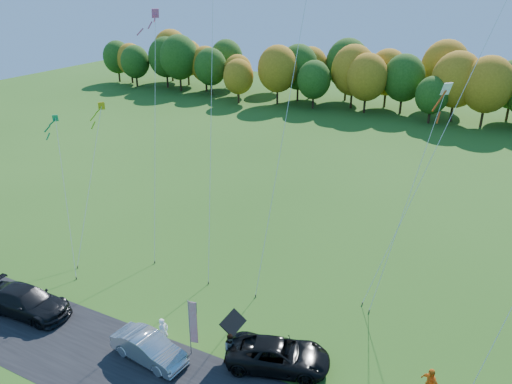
% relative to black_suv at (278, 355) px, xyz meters
% --- Properties ---
extents(ground, '(160.00, 160.00, 0.00)m').
position_rel_black_suv_xyz_m(ground, '(-4.50, 0.08, -0.77)').
color(ground, '#265215').
extents(tree_line, '(116.00, 12.00, 10.00)m').
position_rel_black_suv_xyz_m(tree_line, '(-4.50, 55.08, -0.77)').
color(tree_line, '#1E4711').
rests_on(tree_line, ground).
extents(black_suv, '(6.01, 4.04, 1.53)m').
position_rel_black_suv_xyz_m(black_suv, '(0.00, 0.00, 0.00)').
color(black_suv, black).
rests_on(black_suv, ground).
extents(silver_sedan, '(4.66, 2.06, 1.49)m').
position_rel_black_suv_xyz_m(silver_sedan, '(-6.50, -2.74, -0.02)').
color(silver_sedan, '#B4B5B9').
rests_on(silver_sedan, ground).
extents(dark_truck_a, '(5.93, 2.82, 1.67)m').
position_rel_black_suv_xyz_m(dark_truck_a, '(-15.82, -2.93, 0.07)').
color(dark_truck_a, black).
rests_on(dark_truck_a, ground).
extents(person_tailgate_a, '(0.55, 0.73, 1.80)m').
position_rel_black_suv_xyz_m(person_tailgate_a, '(-6.44, -1.50, 0.14)').
color(person_tailgate_a, white).
rests_on(person_tailgate_a, ground).
extents(person_tailgate_b, '(1.06, 1.10, 1.78)m').
position_rel_black_suv_xyz_m(person_tailgate_b, '(-2.44, -0.84, 0.12)').
color(person_tailgate_b, gray).
rests_on(person_tailgate_b, ground).
extents(feather_flag, '(0.46, 0.18, 3.55)m').
position_rel_black_suv_xyz_m(feather_flag, '(-4.56, -1.28, 1.39)').
color(feather_flag, '#999999').
rests_on(feather_flag, ground).
extents(kite_delta_blue, '(5.90, 11.06, 32.60)m').
position_rel_black_suv_xyz_m(kite_delta_blue, '(-9.70, 9.86, 15.06)').
color(kite_delta_blue, '#4C3F33').
rests_on(kite_delta_blue, ground).
extents(kite_parafoil_orange, '(8.48, 13.15, 26.54)m').
position_rel_black_suv_xyz_m(kite_parafoil_orange, '(5.90, 13.71, 12.33)').
color(kite_parafoil_orange, '#4C3F33').
rests_on(kite_parafoil_orange, ground).
extents(kite_delta_red, '(2.60, 11.30, 24.93)m').
position_rel_black_suv_xyz_m(kite_delta_red, '(-4.26, 10.71, 12.55)').
color(kite_delta_red, '#4C3F33').
rests_on(kite_delta_red, ground).
extents(kite_diamond_yellow, '(3.44, 7.75, 10.65)m').
position_rel_black_suv_xyz_m(kite_diamond_yellow, '(-18.43, 5.85, 4.35)').
color(kite_diamond_yellow, '#4C3F33').
rests_on(kite_diamond_yellow, ground).
extents(kite_diamond_green, '(4.23, 4.08, 10.64)m').
position_rel_black_suv_xyz_m(kite_diamond_green, '(-17.88, 2.97, 4.42)').
color(kite_diamond_green, '#4C3F33').
rests_on(kite_diamond_green, ground).
extents(kite_diamond_white, '(2.62, 6.22, 13.94)m').
position_rel_black_suv_xyz_m(kite_diamond_white, '(4.06, 9.62, 5.99)').
color(kite_diamond_white, '#4C3F33').
rests_on(kite_diamond_white, ground).
extents(kite_diamond_pink, '(4.11, 7.32, 17.48)m').
position_rel_black_suv_xyz_m(kite_diamond_pink, '(-14.24, 8.72, 7.74)').
color(kite_diamond_pink, '#4C3F33').
rests_on(kite_diamond_pink, ground).
extents(kite_diamond_blue_low, '(2.74, 3.95, 9.68)m').
position_rel_black_suv_xyz_m(kite_diamond_blue_low, '(10.24, 3.24, 3.84)').
color(kite_diamond_blue_low, '#4C3F33').
rests_on(kite_diamond_blue_low, ground).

